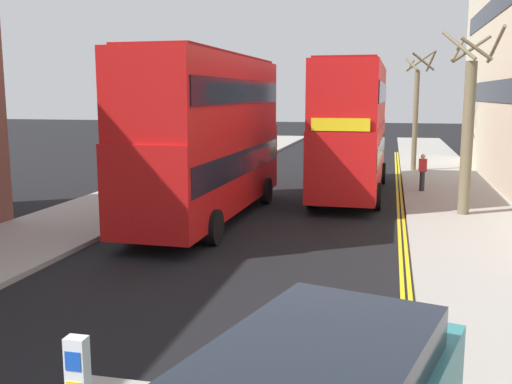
% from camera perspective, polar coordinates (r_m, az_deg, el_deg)
% --- Properties ---
extents(sidewalk_right, '(4.00, 80.00, 0.14)m').
position_cam_1_polar(sidewalk_right, '(20.27, 20.14, -3.19)').
color(sidewalk_right, '#9E9991').
rests_on(sidewalk_right, ground).
extents(sidewalk_left, '(4.00, 80.00, 0.14)m').
position_cam_1_polar(sidewalk_left, '(22.61, -14.62, -1.66)').
color(sidewalk_left, '#9E9991').
rests_on(sidewalk_left, ground).
extents(kerb_line_outer, '(0.10, 56.00, 0.01)m').
position_cam_1_polar(kerb_line_outer, '(18.17, 14.30, -4.53)').
color(kerb_line_outer, yellow).
rests_on(kerb_line_outer, ground).
extents(kerb_line_inner, '(0.10, 56.00, 0.01)m').
position_cam_1_polar(kerb_line_inner, '(18.16, 13.79, -4.52)').
color(kerb_line_inner, yellow).
rests_on(kerb_line_inner, ground).
extents(keep_left_bollard, '(0.36, 0.28, 1.11)m').
position_cam_1_polar(keep_left_bollard, '(8.36, -16.90, -17.15)').
color(keep_left_bollard, silver).
rests_on(keep_left_bollard, traffic_island).
extents(double_decker_bus_away, '(2.94, 10.85, 5.64)m').
position_cam_1_polar(double_decker_bus_away, '(20.17, -4.62, 5.80)').
color(double_decker_bus_away, red).
rests_on(double_decker_bus_away, ground).
extents(double_decker_bus_oncoming, '(2.89, 10.84, 5.64)m').
position_cam_1_polar(double_decker_bus_oncoming, '(25.65, 9.34, 6.47)').
color(double_decker_bus_oncoming, red).
rests_on(double_decker_bus_oncoming, ground).
extents(pedestrian_far, '(0.34, 0.22, 1.62)m').
position_cam_1_polar(pedestrian_far, '(26.59, 15.87, 1.91)').
color(pedestrian_far, '#2D2D38').
rests_on(pedestrian_far, sidewalk_right).
extents(street_tree_near, '(1.64, 1.84, 6.56)m').
position_cam_1_polar(street_tree_near, '(33.73, 15.31, 7.70)').
color(street_tree_near, '#6B6047').
rests_on(street_tree_near, sidewalk_right).
extents(street_tree_mid, '(1.98, 1.95, 6.41)m').
position_cam_1_polar(street_tree_mid, '(21.65, 19.89, 5.81)').
color(street_tree_mid, '#6B6047').
rests_on(street_tree_mid, sidewalk_right).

